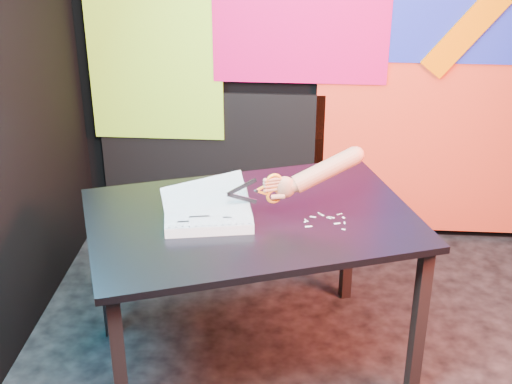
{
  "coord_description": "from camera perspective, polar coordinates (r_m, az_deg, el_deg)",
  "views": [
    {
      "loc": [
        -0.21,
        -2.36,
        2.11
      ],
      "look_at": [
        -0.4,
        0.21,
        0.87
      ],
      "focal_mm": 50.0,
      "sensor_mm": 36.0,
      "label": 1
    }
  ],
  "objects": [
    {
      "name": "hand_forearm",
      "position": [
        2.9,
        5.06,
        1.56
      ],
      "size": [
        0.4,
        0.18,
        0.19
      ],
      "rotation": [
        0.0,
        0.0,
        0.35
      ],
      "color": "#AC6548",
      "rests_on": "work_table"
    },
    {
      "name": "scissors",
      "position": [
        2.86,
        1.14,
        0.24
      ],
      "size": [
        0.22,
        0.09,
        0.13
      ],
      "rotation": [
        0.0,
        0.0,
        0.35
      ],
      "color": "#A3A7B0",
      "rests_on": "printout_stack"
    },
    {
      "name": "room",
      "position": [
        2.49,
        8.91,
        7.56
      ],
      "size": [
        3.01,
        3.01,
        2.71
      ],
      "color": "black",
      "rests_on": "ground"
    },
    {
      "name": "paper_clippings",
      "position": [
        2.92,
        5.5,
        -2.2
      ],
      "size": [
        0.17,
        0.15,
        0.0
      ],
      "color": "silver",
      "rests_on": "work_table"
    },
    {
      "name": "backdrop",
      "position": [
        4.0,
        7.99,
        8.7
      ],
      "size": [
        2.88,
        0.05,
        2.08
      ],
      "color": "#EB3F24",
      "rests_on": "ground"
    },
    {
      "name": "work_table",
      "position": [
        2.97,
        -0.36,
        -3.27
      ],
      "size": [
        1.55,
        1.28,
        0.75
      ],
      "rotation": [
        0.0,
        0.0,
        0.34
      ],
      "color": "black",
      "rests_on": "ground"
    },
    {
      "name": "printout_stack",
      "position": [
        2.89,
        -3.84,
        -1.92
      ],
      "size": [
        0.4,
        0.31,
        0.18
      ],
      "rotation": [
        0.0,
        0.0,
        0.18
      ],
      "color": "white",
      "rests_on": "work_table"
    }
  ]
}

